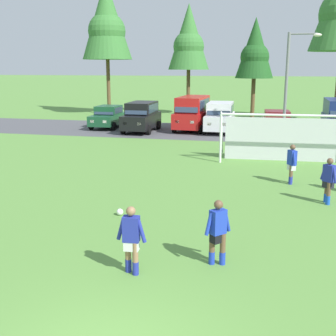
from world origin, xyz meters
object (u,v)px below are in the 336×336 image
(soccer_goal, at_px, (295,137))
(player_striker_near, at_px, (131,240))
(parked_car_slot_far_left, at_px, (108,117))
(player_winger_right, at_px, (218,233))
(player_winger_left, at_px, (328,181))
(parked_car_slot_center_right, at_px, (277,123))
(player_defender_far, at_px, (292,164))
(parked_car_slot_left, at_px, (142,116))
(soccer_ball, at_px, (120,212))
(parked_car_slot_center_left, at_px, (192,112))
(street_lamp, at_px, (289,87))
(parked_car_slot_center, at_px, (220,117))

(soccer_goal, distance_m, player_striker_near, 14.14)
(parked_car_slot_far_left, bearing_deg, player_winger_right, -63.50)
(player_winger_left, bearing_deg, player_winger_right, -119.67)
(player_striker_near, height_order, player_winger_right, same)
(player_striker_near, relative_size, parked_car_slot_center_right, 0.38)
(player_defender_far, bearing_deg, parked_car_slot_left, 128.32)
(soccer_ball, distance_m, player_defender_far, 7.74)
(soccer_goal, height_order, player_defender_far, soccer_goal)
(soccer_goal, relative_size, parked_car_slot_center_left, 1.53)
(parked_car_slot_center_left, bearing_deg, street_lamp, -34.40)
(player_winger_right, relative_size, parked_car_slot_far_left, 0.39)
(player_defender_far, bearing_deg, parked_car_slot_center, 107.74)
(player_winger_left, bearing_deg, soccer_ball, -157.37)
(player_winger_left, distance_m, parked_car_slot_left, 18.98)
(player_winger_left, xyz_separation_m, parked_car_slot_left, (-11.24, 15.28, 0.29))
(parked_car_slot_far_left, bearing_deg, parked_car_slot_center_left, 1.67)
(player_winger_right, bearing_deg, player_winger_left, 60.33)
(player_striker_near, distance_m, parked_car_slot_center, 22.91)
(player_winger_right, relative_size, parked_car_slot_center_left, 0.33)
(player_striker_near, distance_m, player_defender_far, 9.92)
(player_winger_left, xyz_separation_m, parked_car_slot_center, (-5.55, 16.31, 0.29))
(soccer_ball, distance_m, player_winger_right, 4.58)
(soccer_ball, xyz_separation_m, soccer_goal, (5.94, 9.65, 1.18))
(soccer_goal, bearing_deg, parked_car_slot_left, 141.12)
(street_lamp, bearing_deg, player_winger_right, -97.26)
(soccer_ball, height_order, parked_car_slot_center_left, parked_car_slot_center_left)
(player_striker_near, xyz_separation_m, street_lamp, (4.16, 18.78, 2.66))
(player_striker_near, distance_m, parked_car_slot_left, 22.72)
(parked_car_slot_left, distance_m, parked_car_slot_center_left, 3.86)
(parked_car_slot_center, relative_size, parked_car_slot_center_right, 1.08)
(soccer_ball, distance_m, parked_car_slot_center_left, 19.65)
(parked_car_slot_far_left, distance_m, parked_car_slot_center, 8.80)
(player_defender_far, height_order, parked_car_slot_center_left, parked_car_slot_center_left)
(player_striker_near, distance_m, parked_car_slot_far_left, 24.95)
(parked_car_slot_center, bearing_deg, street_lamp, -42.03)
(player_striker_near, distance_m, player_winger_left, 8.36)
(player_defender_far, bearing_deg, player_striker_near, -113.80)
(parked_car_slot_left, bearing_deg, player_winger_right, -69.10)
(parked_car_slot_left, bearing_deg, player_striker_near, -74.38)
(player_striker_near, bearing_deg, player_defender_far, 66.20)
(street_lamp, bearing_deg, parked_car_slot_far_left, 161.75)
(soccer_goal, xyz_separation_m, parked_car_slot_far_left, (-13.56, 9.74, -0.42))
(parked_car_slot_left, bearing_deg, parked_car_slot_center_left, 22.89)
(soccer_goal, height_order, parked_car_slot_center_right, soccer_goal)
(soccer_goal, bearing_deg, street_lamp, 91.91)
(player_defender_far, bearing_deg, street_lamp, 89.05)
(soccer_ball, relative_size, parked_car_slot_center_left, 0.04)
(soccer_ball, relative_size, parked_car_slot_left, 0.05)
(player_striker_near, xyz_separation_m, parked_car_slot_left, (-6.12, 21.88, 0.29))
(soccer_ball, distance_m, street_lamp, 16.41)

